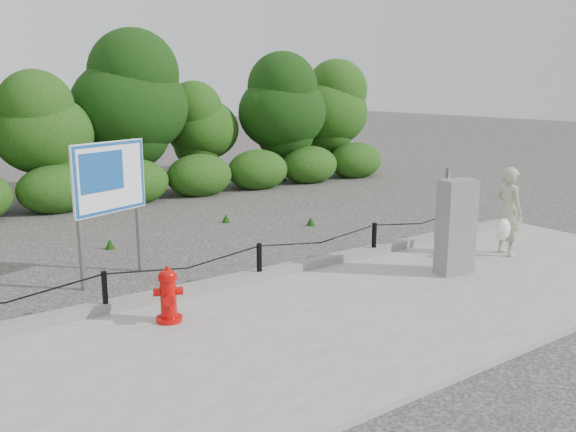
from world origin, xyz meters
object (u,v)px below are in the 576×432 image
(fire_hydrant, at_px, (168,296))
(pedestrian, at_px, (508,212))
(utility_cabinet, at_px, (456,227))
(advertising_sign, at_px, (109,184))

(fire_hydrant, xyz_separation_m, pedestrian, (6.40, -0.63, 0.44))
(fire_hydrant, bearing_deg, pedestrian, 17.56)
(fire_hydrant, relative_size, utility_cabinet, 0.43)
(advertising_sign, bearing_deg, pedestrian, -46.50)
(fire_hydrant, bearing_deg, utility_cabinet, 13.52)
(fire_hydrant, height_order, pedestrian, pedestrian)
(fire_hydrant, relative_size, pedestrian, 0.46)
(pedestrian, relative_size, advertising_sign, 0.71)
(pedestrian, height_order, advertising_sign, advertising_sign)
(pedestrian, bearing_deg, utility_cabinet, 110.52)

